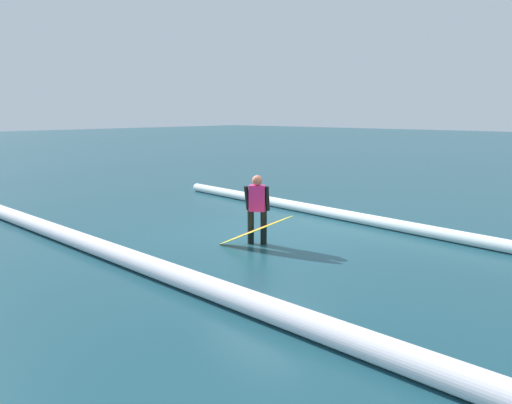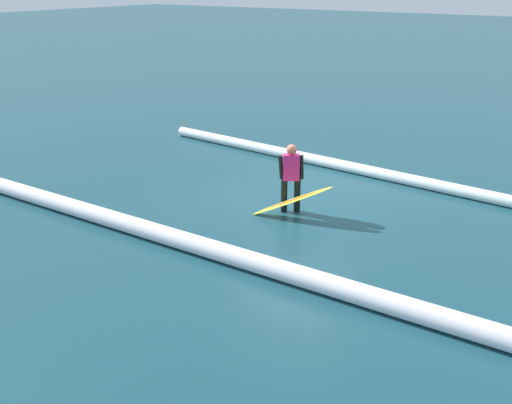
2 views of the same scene
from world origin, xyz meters
name	(u,v)px [view 2 (image 2 of 2)]	position (x,y,z in m)	size (l,w,h in m)	color
ground_plane	(297,200)	(0.00, 0.00, 0.00)	(139.38, 139.38, 0.00)	#1B4753
surfer	(291,175)	(-0.25, 0.70, 0.84)	(0.44, 0.39, 1.49)	black
surfboard	(292,201)	(-0.47, 1.02, 0.40)	(1.70, 0.79, 0.82)	yellow
wave_crest_foreground	(447,188)	(-2.71, -2.30, 0.14)	(0.28, 0.28, 17.33)	white
wave_crest_midground	(181,240)	(0.49, 3.41, 0.17)	(0.35, 0.35, 25.83)	white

